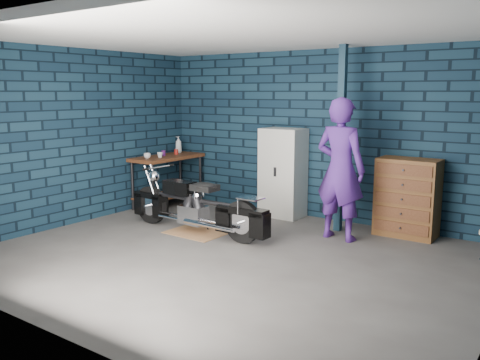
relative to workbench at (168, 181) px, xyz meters
The scene contains 15 objects.
ground 3.22m from the workbench, 32.86° to the right, with size 6.00×6.00×0.00m, color #55524F.
room_walls 3.27m from the workbench, 23.73° to the right, with size 6.02×5.01×2.71m.
support_post 3.36m from the workbench, ahead, with size 0.10×0.10×2.70m, color #112838.
workbench is the anchor object (origin of this frame).
drip_mat 2.00m from the workbench, 34.64° to the right, with size 0.84×0.63×0.01m, color olive.
motorcycle 1.94m from the workbench, 34.64° to the right, with size 2.10×0.57×0.93m, color black, non-canonical shape.
person 3.46m from the workbench, ahead, with size 0.72×0.47×1.97m, color #49217D.
storage_bin 0.60m from the workbench, 87.71° to the right, with size 0.40×0.29×0.25m, color gray.
locker 2.18m from the workbench, 13.34° to the left, with size 0.68×0.48×1.45m, color silver.
tool_chest 4.18m from the workbench, ahead, with size 0.84×0.46×1.11m, color brown.
cup_a 0.69m from the workbench, 92.73° to the right, with size 0.12×0.12×0.09m, color beige.
cup_b 0.57m from the workbench, 72.72° to the right, with size 0.10×0.10×0.09m, color beige.
mug_purple 0.51m from the workbench, 129.13° to the right, with size 0.07×0.07×0.10m, color #561A69.
mug_red 0.55m from the workbench, 87.25° to the left, with size 0.07×0.07×0.10m, color maroon.
bottle 0.77m from the workbench, 105.90° to the left, with size 0.12×0.12×0.31m, color gray.
Camera 1 is at (3.59, -4.89, 2.04)m, focal length 38.00 mm.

